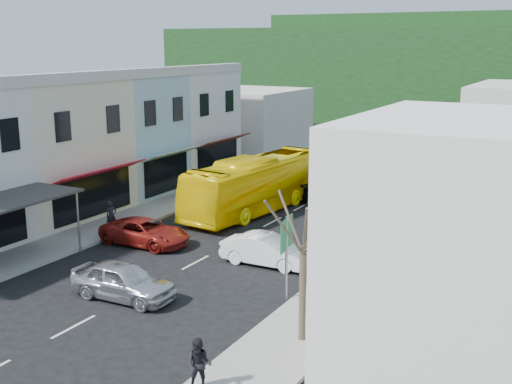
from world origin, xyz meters
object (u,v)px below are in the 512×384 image
car_red (145,231)px  pedestrian_right (199,364)px  direction_sign (286,259)px  street_tree (303,254)px  car_white (267,250)px  car_silver (123,282)px  pedestrian_left (111,215)px  traffic_signal (466,136)px  bus (258,186)px

car_red → pedestrian_right: (10.44, -10.76, 0.30)m
direction_sign → street_tree: street_tree is taller
car_white → car_red: bearing=91.0°
car_red → car_silver: bearing=-149.2°
pedestrian_left → street_tree: size_ratio=0.26×
direction_sign → car_silver: bearing=-163.4°
pedestrian_left → direction_sign: (12.50, -3.97, 0.77)m
car_silver → direction_sign: size_ratio=1.24×
car_silver → street_tree: bearing=-92.7°
traffic_signal → pedestrian_right: bearing=114.0°
bus → car_red: size_ratio=2.52×
street_tree → traffic_signal: (-1.29, 34.51, -0.43)m
street_tree → traffic_signal: street_tree is taller
pedestrian_right → traffic_signal: 39.05m
car_silver → pedestrian_left: 9.53m
direction_sign → traffic_signal: traffic_signal is taller
car_silver → car_red: (-3.69, 6.13, 0.00)m
pedestrian_left → car_red: bearing=-80.4°
pedestrian_left → street_tree: street_tree is taller
bus → car_silver: bus is taller
direction_sign → street_tree: bearing=-65.2°
street_tree → car_red: bearing=151.8°
direction_sign → traffic_signal: (0.80, 31.46, 1.02)m
pedestrian_left → street_tree: 16.34m
bus → car_red: bus is taller
direction_sign → traffic_signal: 31.49m
bus → car_white: bus is taller
car_red → pedestrian_left: 3.00m
car_white → street_tree: size_ratio=0.68×
direction_sign → car_red: bearing=151.8°
car_silver → direction_sign: bearing=-65.5°
car_silver → car_white: 7.17m
bus → pedestrian_left: 9.35m
car_silver → bus: bearing=5.5°
car_white → direction_sign: direction_sign is taller
car_silver → street_tree: 8.40m
bus → pedestrian_left: size_ratio=6.82×
pedestrian_left → street_tree: bearing=-91.5°
car_silver → direction_sign: 6.69m
car_white → direction_sign: 4.53m
car_red → traffic_signal: bearing=-20.5°
car_red → pedestrian_left: (-2.89, 0.75, 0.30)m
pedestrian_left → pedestrian_right: bearing=-106.6°
pedestrian_left → direction_sign: 13.14m
car_white → street_tree: (4.78, -6.53, 2.53)m
pedestrian_left → traffic_signal: traffic_signal is taller
pedestrian_left → car_silver: bearing=-112.1°
car_silver → car_white: size_ratio=1.00×
car_silver → car_red: same height
car_white → direction_sign: size_ratio=1.24×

